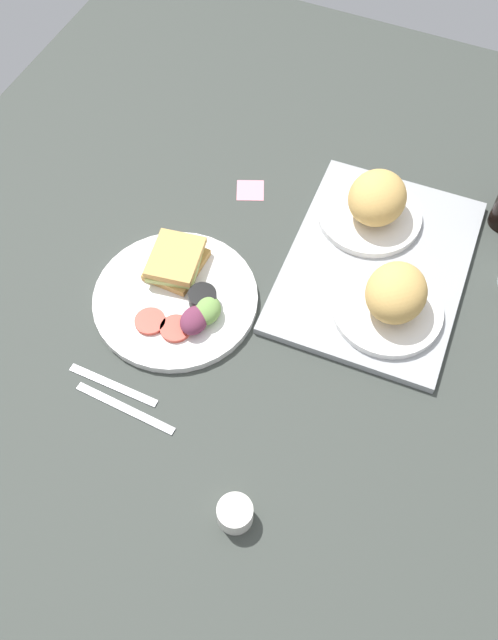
{
  "coord_description": "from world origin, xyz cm",
  "views": [
    {
      "loc": [
        60.92,
        28.69,
        106.62
      ],
      "look_at": [
        2.0,
        3.0,
        4.0
      ],
      "focal_mm": 38.61,
      "sensor_mm": 36.0,
      "label": 1
    }
  ],
  "objects_px": {
    "bread_plate_far": "(393,298)",
    "plate_with_salad": "(179,294)",
    "knife": "(125,408)",
    "serving_tray": "(377,265)",
    "sticky_note": "(250,190)",
    "espresso_cup": "(235,514)",
    "fork": "(113,385)",
    "bread_plate_near": "(375,203)"
  },
  "relations": [
    {
      "from": "knife",
      "to": "plate_with_salad",
      "type": "bearing_deg",
      "value": 97.12
    },
    {
      "from": "plate_with_salad",
      "to": "knife",
      "type": "height_order",
      "value": "plate_with_salad"
    },
    {
      "from": "espresso_cup",
      "to": "knife",
      "type": "xyz_separation_m",
      "value": [
        -0.09,
        -0.25,
        -0.02
      ]
    },
    {
      "from": "bread_plate_far",
      "to": "knife",
      "type": "distance_m",
      "value": 0.5
    },
    {
      "from": "serving_tray",
      "to": "bread_plate_near",
      "type": "relative_size",
      "value": 2.19
    },
    {
      "from": "bread_plate_far",
      "to": "fork",
      "type": "xyz_separation_m",
      "value": [
        0.33,
        -0.39,
        -0.05
      ]
    },
    {
      "from": "knife",
      "to": "sticky_note",
      "type": "bearing_deg",
      "value": 93.6
    },
    {
      "from": "bread_plate_far",
      "to": "knife",
      "type": "height_order",
      "value": "bread_plate_far"
    },
    {
      "from": "serving_tray",
      "to": "bread_plate_near",
      "type": "xyz_separation_m",
      "value": [
        -0.1,
        -0.04,
        0.05
      ]
    },
    {
      "from": "bread_plate_far",
      "to": "fork",
      "type": "height_order",
      "value": "bread_plate_far"
    },
    {
      "from": "fork",
      "to": "bread_plate_near",
      "type": "bearing_deg",
      "value": 62.14
    },
    {
      "from": "bread_plate_far",
      "to": "sticky_note",
      "type": "bearing_deg",
      "value": -117.03
    },
    {
      "from": "bread_plate_near",
      "to": "espresso_cup",
      "type": "bearing_deg",
      "value": -0.55
    },
    {
      "from": "serving_tray",
      "to": "bread_plate_near",
      "type": "height_order",
      "value": "bread_plate_near"
    },
    {
      "from": "bread_plate_near",
      "to": "knife",
      "type": "distance_m",
      "value": 0.61
    },
    {
      "from": "serving_tray",
      "to": "bread_plate_far",
      "type": "relative_size",
      "value": 2.24
    },
    {
      "from": "serving_tray",
      "to": "sticky_note",
      "type": "relative_size",
      "value": 8.04
    },
    {
      "from": "bread_plate_near",
      "to": "espresso_cup",
      "type": "xyz_separation_m",
      "value": [
        0.65,
        -0.01,
        -0.04
      ]
    },
    {
      "from": "fork",
      "to": "knife",
      "type": "distance_m",
      "value": 0.05
    },
    {
      "from": "bread_plate_near",
      "to": "bread_plate_far",
      "type": "height_order",
      "value": "bread_plate_near"
    },
    {
      "from": "serving_tray",
      "to": "sticky_note",
      "type": "bearing_deg",
      "value": -105.78
    },
    {
      "from": "bread_plate_far",
      "to": "fork",
      "type": "bearing_deg",
      "value": -50.05
    },
    {
      "from": "bread_plate_near",
      "to": "bread_plate_far",
      "type": "xyz_separation_m",
      "value": [
        0.2,
        0.1,
        -0.0
      ]
    },
    {
      "from": "bread_plate_far",
      "to": "espresso_cup",
      "type": "bearing_deg",
      "value": -13.1
    },
    {
      "from": "fork",
      "to": "knife",
      "type": "bearing_deg",
      "value": -35.62
    },
    {
      "from": "bread_plate_near",
      "to": "espresso_cup",
      "type": "distance_m",
      "value": 0.65
    },
    {
      "from": "serving_tray",
      "to": "sticky_note",
      "type": "xyz_separation_m",
      "value": [
        -0.08,
        -0.3,
        -0.01
      ]
    },
    {
      "from": "sticky_note",
      "to": "serving_tray",
      "type": "bearing_deg",
      "value": 74.22
    },
    {
      "from": "bread_plate_near",
      "to": "fork",
      "type": "relative_size",
      "value": 1.21
    },
    {
      "from": "plate_with_salad",
      "to": "espresso_cup",
      "type": "relative_size",
      "value": 5.45
    },
    {
      "from": "plate_with_salad",
      "to": "bread_plate_far",
      "type": "bearing_deg",
      "value": 108.29
    },
    {
      "from": "serving_tray",
      "to": "sticky_note",
      "type": "height_order",
      "value": "serving_tray"
    },
    {
      "from": "espresso_cup",
      "to": "serving_tray",
      "type": "bearing_deg",
      "value": 174.66
    },
    {
      "from": "bread_plate_far",
      "to": "sticky_note",
      "type": "relative_size",
      "value": 3.58
    },
    {
      "from": "bread_plate_near",
      "to": "fork",
      "type": "distance_m",
      "value": 0.6
    },
    {
      "from": "espresso_cup",
      "to": "knife",
      "type": "bearing_deg",
      "value": -110.82
    },
    {
      "from": "bread_plate_near",
      "to": "knife",
      "type": "bearing_deg",
      "value": -24.45
    },
    {
      "from": "espresso_cup",
      "to": "knife",
      "type": "height_order",
      "value": "espresso_cup"
    },
    {
      "from": "fork",
      "to": "sticky_note",
      "type": "height_order",
      "value": "fork"
    },
    {
      "from": "bread_plate_far",
      "to": "plate_with_salad",
      "type": "relative_size",
      "value": 0.66
    },
    {
      "from": "serving_tray",
      "to": "bread_plate_far",
      "type": "distance_m",
      "value": 0.12
    },
    {
      "from": "plate_with_salad",
      "to": "knife",
      "type": "xyz_separation_m",
      "value": [
        0.24,
        0.02,
        -0.01
      ]
    }
  ]
}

